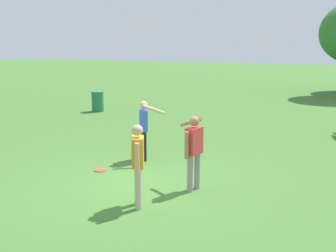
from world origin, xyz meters
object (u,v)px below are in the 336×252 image
object	(u,v)px
person_bystander	(193,147)
trash_can_further_along	(98,101)
person_thrower	(138,160)
frisbee	(100,170)
person_catcher	(144,126)

from	to	relation	value
person_bystander	trash_can_further_along	bearing A→B (deg)	135.05
person_thrower	frisbee	bearing A→B (deg)	141.43
person_bystander	trash_can_further_along	size ratio (longest dim) A/B	1.71
person_catcher	trash_can_further_along	distance (m)	8.42
frisbee	trash_can_further_along	xyz separation A→B (m)	(-5.15, 7.46, 0.47)
trash_can_further_along	frisbee	bearing A→B (deg)	-55.38
person_thrower	person_catcher	bearing A→B (deg)	115.44
person_thrower	trash_can_further_along	world-z (taller)	person_thrower
person_thrower	person_bystander	size ratio (longest dim) A/B	1.00
frisbee	trash_can_further_along	bearing A→B (deg)	124.62
person_catcher	person_thrower	bearing A→B (deg)	-64.56
person_thrower	trash_can_further_along	bearing A→B (deg)	128.21
person_catcher	frisbee	bearing A→B (deg)	-114.10
person_catcher	person_bystander	bearing A→B (deg)	-38.08
person_thrower	frisbee	size ratio (longest dim) A/B	5.83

